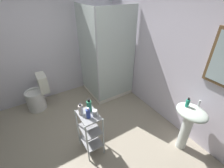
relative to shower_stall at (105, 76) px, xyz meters
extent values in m
cube|color=#A49985|center=(1.21, -1.23, -0.47)|extent=(4.20, 4.20, 0.02)
cube|color=silver|center=(1.21, 0.62, 0.79)|extent=(4.20, 0.10, 2.50)
cube|color=white|center=(-0.64, -1.23, 0.79)|extent=(0.10, 4.20, 2.50)
cube|color=white|center=(-0.10, 0.10, -0.41)|extent=(0.90, 0.90, 0.10)
cube|color=silver|center=(-0.10, -0.35, 0.59)|extent=(0.90, 0.02, 1.90)
cube|color=silver|center=(0.35, 0.10, 0.59)|extent=(0.02, 0.90, 1.90)
cylinder|color=silver|center=(0.35, -0.35, 0.59)|extent=(0.04, 0.04, 1.90)
cylinder|color=silver|center=(-0.10, 0.10, -0.36)|extent=(0.08, 0.08, 0.00)
cylinder|color=white|center=(2.01, 0.29, -0.12)|extent=(0.15, 0.15, 0.68)
ellipsoid|color=white|center=(2.01, 0.29, 0.28)|extent=(0.46, 0.37, 0.13)
cylinder|color=silver|center=(2.01, 0.41, 0.40)|extent=(0.03, 0.03, 0.10)
cylinder|color=white|center=(-0.27, -1.54, -0.26)|extent=(0.37, 0.37, 0.40)
torus|color=white|center=(-0.27, -1.54, -0.05)|extent=(0.37, 0.37, 0.04)
cube|color=white|center=(-0.27, -1.33, 0.12)|extent=(0.35, 0.17, 0.36)
cylinder|color=silver|center=(1.09, -1.12, -0.09)|extent=(0.02, 0.02, 0.74)
cylinder|color=silver|center=(1.45, -1.12, -0.09)|extent=(0.02, 0.02, 0.74)
cylinder|color=silver|center=(1.09, -0.86, -0.09)|extent=(0.02, 0.02, 0.74)
cylinder|color=silver|center=(1.45, -0.86, -0.09)|extent=(0.02, 0.02, 0.74)
cube|color=#99999E|center=(1.27, -0.99, -0.28)|extent=(0.36, 0.26, 0.02)
cube|color=#99999E|center=(1.27, -0.99, -0.01)|extent=(0.36, 0.26, 0.02)
cube|color=#99999E|center=(1.27, -0.99, 0.27)|extent=(0.36, 0.26, 0.02)
cylinder|color=#2DBC99|center=(1.92, 0.26, 0.40)|extent=(0.05, 0.05, 0.12)
cylinder|color=black|center=(1.92, 0.26, 0.48)|extent=(0.03, 0.03, 0.03)
cylinder|color=#3449B2|center=(1.32, -1.01, 0.35)|extent=(0.06, 0.06, 0.14)
cylinder|color=white|center=(1.32, -1.01, 0.43)|extent=(0.03, 0.03, 0.03)
cylinder|color=white|center=(1.20, -1.07, 0.35)|extent=(0.06, 0.06, 0.15)
cylinder|color=#333338|center=(1.20, -1.07, 0.44)|extent=(0.04, 0.04, 0.03)
cylinder|color=#328D64|center=(1.20, -0.94, 0.36)|extent=(0.07, 0.07, 0.17)
cylinder|color=black|center=(1.20, -0.94, 0.46)|extent=(0.04, 0.04, 0.04)
cylinder|color=silver|center=(1.34, -0.92, 0.33)|extent=(0.07, 0.07, 0.10)
camera|label=1|loc=(2.86, -1.59, 1.84)|focal=25.59mm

